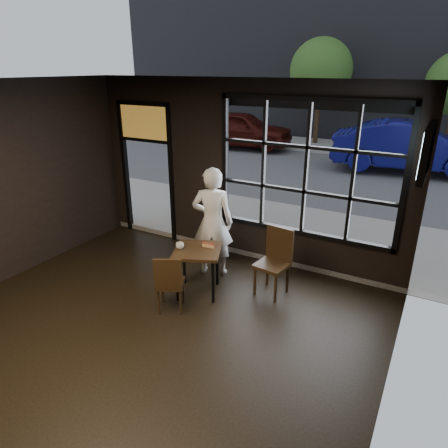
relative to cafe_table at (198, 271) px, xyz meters
The scene contains 16 objects.
floor 1.99m from the cafe_table, 92.02° to the right, with size 6.00×7.00×0.02m, color black.
ceiling 3.44m from the cafe_table, 92.02° to the right, with size 6.00×7.00×0.02m, color black.
wall_right 3.73m from the cafe_table, 33.69° to the right, with size 0.04×7.00×3.20m, color black.
window_frame 2.38m from the cafe_table, 53.81° to the left, with size 3.06×0.12×2.28m, color black.
stained_transom 3.31m from the cafe_table, 144.52° to the left, with size 1.20×0.06×0.70m, color orange.
street_asphalt 22.05m from the cafe_table, 90.18° to the left, with size 60.00×41.00×0.04m, color #545456.
cafe_table is the anchor object (origin of this frame).
chair_near 0.59m from the cafe_table, 100.14° to the right, with size 0.39×0.39×0.90m, color black.
chair_window 1.16m from the cafe_table, 27.70° to the left, with size 0.46×0.46×1.06m, color black.
man 0.90m from the cafe_table, 100.83° to the left, with size 0.69×0.45×1.88m, color silver.
hotdog 0.45m from the cafe_table, 56.57° to the left, with size 0.20×0.08×0.06m, color tan, non-canonical shape.
cup 0.50m from the cafe_table, 155.24° to the right, with size 0.12×0.12×0.10m, color silver.
tv 3.60m from the cafe_table, 15.45° to the left, with size 0.12×1.10×0.65m, color black.
navy_car 9.99m from the cafe_table, 78.52° to the left, with size 1.70×4.88×1.61m, color #0D0E55.
maroon_car 11.95m from the cafe_table, 113.68° to the left, with size 1.77×4.41×1.50m, color #350B08.
tree_left 13.82m from the cafe_table, 99.44° to the left, with size 2.64×2.64×4.51m.
Camera 1 is at (3.12, -2.68, 3.37)m, focal length 32.00 mm.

